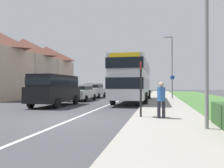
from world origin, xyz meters
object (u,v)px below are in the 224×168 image
parked_van_black (55,88)px  street_lamp_near (203,10)px  pedestrian_at_stop (161,98)px  bus_stop_sign (141,85)px  double_decker_bus (133,78)px  street_lamp_mid (171,63)px  cycle_route_sign (172,86)px  parked_car_white (82,92)px  parked_car_silver (94,90)px

parked_van_black → street_lamp_near: size_ratio=0.73×
pedestrian_at_stop → bus_stop_sign: 1.08m
double_decker_bus → street_lamp_mid: bearing=56.5°
cycle_route_sign → parked_car_white: bearing=-159.0°
pedestrian_at_stop → street_lamp_mid: 15.38m
street_lamp_mid → double_decker_bus: bearing=-123.5°
parked_car_white → cycle_route_sign: bearing=21.0°
street_lamp_near → parked_car_silver: bearing=117.5°
street_lamp_near → double_decker_bus: bearing=107.3°
parked_car_silver → double_decker_bus: bearing=-46.0°
parked_van_black → cycle_route_sign: cycle_route_sign is taller
parked_van_black → parked_car_silver: bearing=90.7°
double_decker_bus → parked_van_black: size_ratio=2.07×
parked_van_black → double_decker_bus: bearing=42.5°
bus_stop_sign → street_lamp_mid: size_ratio=0.38×
parked_car_silver → parked_car_white: bearing=-87.8°
parked_van_black → street_lamp_mid: bearing=49.2°
double_decker_bus → cycle_route_sign: double_decker_bus is taller
parked_van_black → pedestrian_at_stop: size_ratio=3.02×
cycle_route_sign → street_lamp_near: size_ratio=0.36×
parked_van_black → parked_car_white: (0.06, 5.34, -0.47)m
parked_car_white → pedestrian_at_stop: pedestrian_at_stop is taller
double_decker_bus → parked_car_silver: (-5.26, 5.44, -1.20)m
parked_car_silver → street_lamp_mid: bearing=-0.5°
pedestrian_at_stop → cycle_route_sign: 13.72m
parked_car_silver → cycle_route_sign: size_ratio=1.67×
double_decker_bus → parked_car_silver: bearing=134.0°
parked_van_black → street_lamp_near: 11.47m
cycle_route_sign → bus_stop_sign: bearing=-99.3°
parked_van_black → bus_stop_sign: (6.56, -4.72, 0.21)m
double_decker_bus → bus_stop_sign: double_decker_bus is taller
street_lamp_mid → parked_car_silver: bearing=179.5°
bus_stop_sign → street_lamp_near: bearing=-44.9°
parked_van_black → parked_car_silver: parked_van_black is taller
parked_car_white → cycle_route_sign: size_ratio=1.65×
pedestrian_at_stop → street_lamp_mid: (1.24, 15.04, 2.98)m
parked_car_silver → street_lamp_mid: street_lamp_mid is taller
street_lamp_mid → street_lamp_near: bearing=-89.8°
double_decker_bus → street_lamp_mid: (3.55, 5.36, 1.82)m
parked_car_silver → street_lamp_mid: 9.31m
parked_car_silver → bus_stop_sign: size_ratio=1.62×
pedestrian_at_stop → cycle_route_sign: size_ratio=0.66×
double_decker_bus → pedestrian_at_stop: size_ratio=6.24×
parked_car_white → pedestrian_at_stop: bearing=-54.4°
parked_car_white → street_lamp_mid: size_ratio=0.61×
cycle_route_sign → street_lamp_near: bearing=-90.0°
street_lamp_mid → parked_van_black: bearing=-130.8°
bus_stop_sign → street_lamp_mid: 15.13m
parked_car_silver → street_lamp_near: size_ratio=0.61×
double_decker_bus → parked_car_white: double_decker_bus is taller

